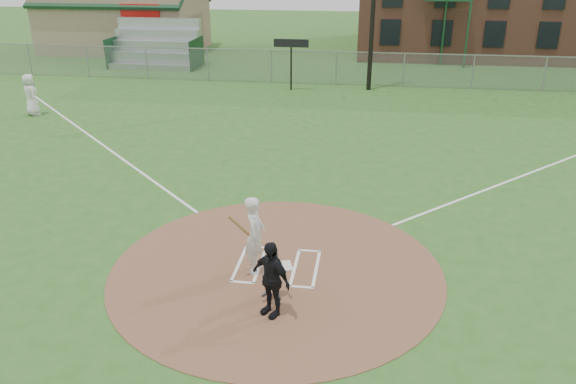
# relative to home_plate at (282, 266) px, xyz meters

# --- Properties ---
(ground) EXTENTS (140.00, 140.00, 0.00)m
(ground) POSITION_rel_home_plate_xyz_m (-0.12, -0.13, -0.04)
(ground) COLOR #2B5B1F
(ground) RESTS_ON ground
(dirt_circle) EXTENTS (8.40, 8.40, 0.02)m
(dirt_circle) POSITION_rel_home_plate_xyz_m (-0.12, -0.13, -0.03)
(dirt_circle) COLOR brown
(dirt_circle) RESTS_ON ground
(home_plate) EXTENTS (0.62, 0.62, 0.03)m
(home_plate) POSITION_rel_home_plate_xyz_m (0.00, 0.00, 0.00)
(home_plate) COLOR silver
(home_plate) RESTS_ON dirt_circle
(foul_line_first) EXTENTS (17.04, 17.04, 0.01)m
(foul_line_first) POSITION_rel_home_plate_xyz_m (8.88, 8.87, -0.03)
(foul_line_first) COLOR white
(foul_line_first) RESTS_ON ground
(foul_line_third) EXTENTS (17.04, 17.04, 0.01)m
(foul_line_third) POSITION_rel_home_plate_xyz_m (-9.12, 8.87, -0.03)
(foul_line_third) COLOR white
(foul_line_third) RESTS_ON ground
(catcher) EXTENTS (0.70, 0.59, 1.27)m
(catcher) POSITION_rel_home_plate_xyz_m (0.04, -1.44, 0.62)
(catcher) COLOR slate
(catcher) RESTS_ON dirt_circle
(umpire) EXTENTS (1.11, 0.94, 1.78)m
(umpire) POSITION_rel_home_plate_xyz_m (0.08, -2.03, 0.88)
(umpire) COLOR black
(umpire) RESTS_ON dirt_circle
(ondeck_player) EXTENTS (1.17, 1.14, 2.03)m
(ondeck_player) POSITION_rel_home_plate_xyz_m (-14.51, 12.76, 0.98)
(ondeck_player) COLOR silver
(ondeck_player) RESTS_ON ground
(batters_boxes) EXTENTS (2.08, 1.88, 0.01)m
(batters_boxes) POSITION_rel_home_plate_xyz_m (-0.12, 0.02, -0.01)
(batters_boxes) COLOR white
(batters_boxes) RESTS_ON dirt_circle
(batter_at_plate) EXTENTS (0.79, 0.99, 2.01)m
(batter_at_plate) POSITION_rel_home_plate_xyz_m (-0.62, -0.27, 0.99)
(batter_at_plate) COLOR silver
(batter_at_plate) RESTS_ON dirt_circle
(outfield_fence) EXTENTS (56.08, 0.08, 2.03)m
(outfield_fence) POSITION_rel_home_plate_xyz_m (-0.12, 21.87, 0.98)
(outfield_fence) COLOR slate
(outfield_fence) RESTS_ON ground
(bleachers) EXTENTS (6.08, 3.20, 3.20)m
(bleachers) POSITION_rel_home_plate_xyz_m (-13.12, 26.07, 1.55)
(bleachers) COLOR #B7BABF
(bleachers) RESTS_ON ground
(clubhouse) EXTENTS (12.20, 8.71, 6.23)m
(clubhouse) POSITION_rel_home_plate_xyz_m (-18.12, 32.87, 2.35)
(clubhouse) COLOR #9E876B
(clubhouse) RESTS_ON ground
(scoreboard_sign) EXTENTS (2.00, 0.10, 2.93)m
(scoreboard_sign) POSITION_rel_home_plate_xyz_m (-2.62, 20.07, 2.35)
(scoreboard_sign) COLOR black
(scoreboard_sign) RESTS_ON ground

